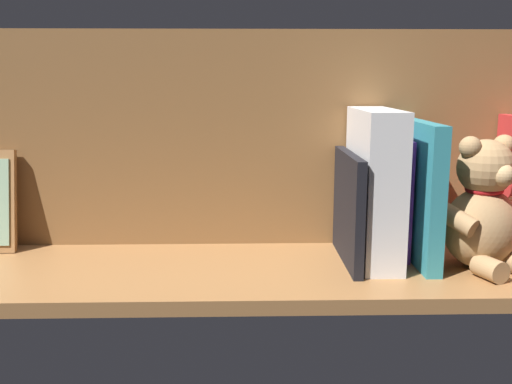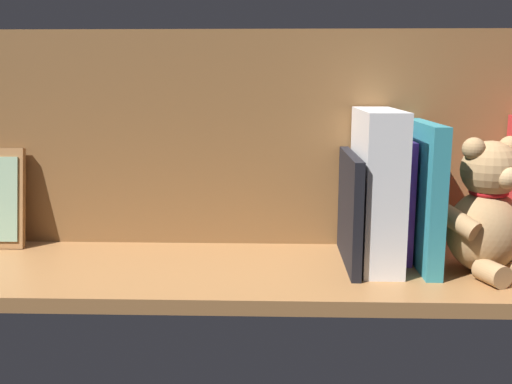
% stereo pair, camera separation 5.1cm
% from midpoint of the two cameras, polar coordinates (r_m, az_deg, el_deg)
% --- Properties ---
extents(ground_plane, '(1.17, 0.30, 0.02)m').
position_cam_midpoint_polar(ground_plane, '(0.94, 1.56, -7.76)').
color(ground_plane, '#9E6B3D').
extents(shelf_back_panel, '(1.17, 0.02, 0.37)m').
position_cam_midpoint_polar(shelf_back_panel, '(1.02, 1.65, 5.12)').
color(shelf_back_panel, brown).
rests_on(shelf_back_panel, ground_plane).
extents(teddy_bear, '(0.16, 0.16, 0.21)m').
position_cam_midpoint_polar(teddy_bear, '(0.96, 23.08, -1.95)').
color(teddy_bear, tan).
rests_on(teddy_bear, ground_plane).
extents(book_3, '(0.02, 0.19, 0.22)m').
position_cam_midpoint_polar(book_3, '(0.96, 17.34, -0.19)').
color(book_3, teal).
rests_on(book_3, ground_plane).
extents(book_4, '(0.02, 0.13, 0.20)m').
position_cam_midpoint_polar(book_4, '(0.99, 15.28, -0.64)').
color(book_4, purple).
rests_on(book_4, ground_plane).
extents(dictionary_thick_white, '(0.06, 0.19, 0.24)m').
position_cam_midpoint_polar(dictionary_thick_white, '(0.95, 13.17, 0.42)').
color(dictionary_thick_white, silver).
rests_on(dictionary_thick_white, ground_plane).
extents(book_5, '(0.01, 0.20, 0.18)m').
position_cam_midpoint_polar(book_5, '(0.94, 10.62, -1.65)').
color(book_5, black).
rests_on(book_5, ground_plane).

